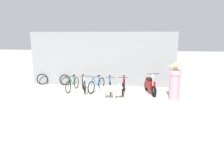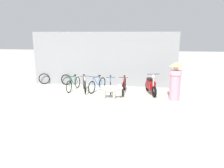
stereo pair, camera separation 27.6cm
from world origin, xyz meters
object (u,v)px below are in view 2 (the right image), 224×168
bicycle_1 (84,84)px  spare_tire_right (44,79)px  bicycle_4 (124,86)px  spare_tire_left (66,80)px  bicycle_2 (97,85)px  motorcycle (151,86)px  bicycle_3 (111,85)px  stray_dog (111,89)px  person_in_robes (175,80)px  bicycle_0 (73,84)px

bicycle_1 → spare_tire_right: (-2.78, 1.22, -0.04)m
bicycle_4 → spare_tire_left: 3.71m
bicycle_2 → motorcycle: (2.71, -0.08, 0.07)m
spare_tire_right → bicycle_3: bearing=-16.1°
stray_dog → person_in_robes: bearing=8.5°
motorcycle → spare_tire_left: (-4.79, 1.19, -0.10)m
stray_dog → spare_tire_right: bearing=154.7°
bicycle_3 → spare_tire_right: size_ratio=2.64×
bicycle_0 → spare_tire_left: size_ratio=2.73×
bicycle_2 → person_in_robes: size_ratio=0.94×
stray_dog → person_in_robes: size_ratio=0.75×
person_in_robes → spare_tire_left: 6.21m
bicycle_1 → bicycle_4: (2.05, -0.07, 0.01)m
stray_dog → spare_tire_right: 4.96m
bicycle_4 → spare_tire_left: bearing=-111.1°
bicycle_2 → spare_tire_right: (-3.44, 1.10, -0.02)m
motorcycle → spare_tire_right: size_ratio=2.70×
bicycle_0 → bicycle_1: size_ratio=1.07×
spare_tire_left → bicycle_3: bearing=-23.3°
bicycle_3 → motorcycle: (2.00, 0.01, 0.06)m
bicycle_4 → stray_dog: bicycle_4 is taller
bicycle_0 → bicycle_2: (1.28, -0.01, 0.00)m
bicycle_4 → person_in_robes: (2.34, -0.81, 0.55)m
bicycle_1 → bicycle_4: bearing=68.3°
bicycle_0 → bicycle_2: bicycle_2 is taller
bicycle_0 → spare_tire_left: bicycle_0 is taller
bicycle_0 → spare_tire_left: bearing=-137.9°
stray_dog → bicycle_0: bearing=153.2°
spare_tire_right → bicycle_0: bearing=-26.9°
bicycle_1 → bicycle_2: 0.66m
bicycle_1 → motorcycle: motorcycle is taller
bicycle_3 → motorcycle: motorcycle is taller
bicycle_4 → spare_tire_right: bearing=-105.7°
stray_dog → bicycle_3: bearing=103.9°
bicycle_1 → person_in_robes: bearing=59.0°
person_in_robes → spare_tire_right: person_in_robes is taller
motorcycle → stray_dog: (-1.78, -1.17, 0.06)m
spare_tire_right → spare_tire_left: bearing=0.1°
bicycle_2 → bicycle_3: 0.71m
bicycle_4 → stray_dog: 1.17m
motorcycle → person_in_robes: 1.46m
bicycle_1 → spare_tire_right: size_ratio=2.48×
motorcycle → person_in_robes: size_ratio=1.00×
bicycle_1 → bicycle_3: 1.36m
bicycle_1 → stray_dog: size_ratio=1.22×
bicycle_2 → stray_dog: 1.57m
bicycle_0 → bicycle_4: bearing=91.6°
bicycle_1 → spare_tire_right: bearing=-133.2°
motorcycle → bicycle_0: bearing=-106.1°
bicycle_0 → bicycle_4: 2.68m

